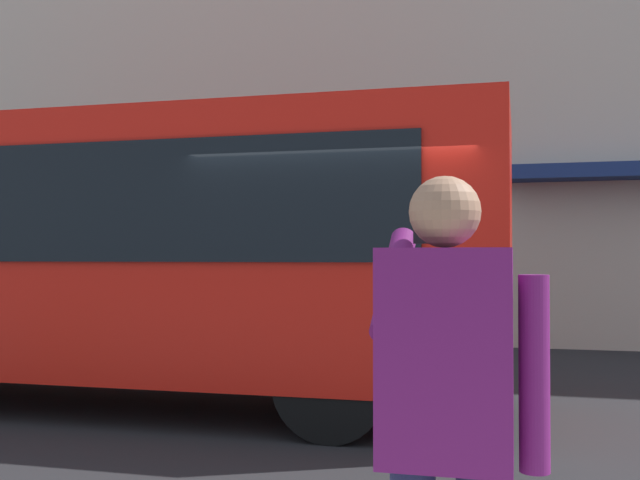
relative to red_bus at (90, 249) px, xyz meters
The scene contains 4 objects.
ground_plane 3.46m from the red_bus, behind, with size 60.00×60.00×0.00m, color #232326.
building_facade_far 8.44m from the red_bus, 114.69° to the right, with size 28.00×1.55×12.00m.
red_bus is the anchor object (origin of this frame).
pedestrian_photographer 6.74m from the red_bus, 130.53° to the left, with size 0.53×0.52×1.70m.
Camera 1 is at (-1.56, 7.23, 1.61)m, focal length 42.46 mm.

